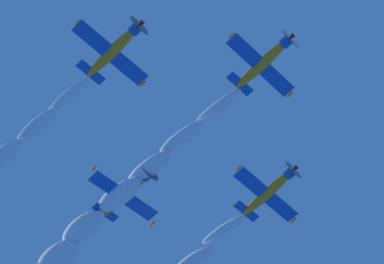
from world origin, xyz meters
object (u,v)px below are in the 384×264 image
airplane_lead (264,62)px  airplane_slot_tail (127,193)px  airplane_left_wingman (269,191)px  airplane_right_wingman (114,50)px

airplane_lead → airplane_slot_tail: 21.12m
airplane_lead → airplane_slot_tail: bearing=155.7°
airplane_slot_tail → airplane_left_wingman: bearing=20.0°
airplane_lead → airplane_left_wingman: size_ratio=1.00×
airplane_left_wingman → airplane_slot_tail: size_ratio=1.01×
airplane_left_wingman → airplane_slot_tail: (-14.84, -5.42, -0.04)m
airplane_lead → airplane_left_wingman: bearing=106.8°
airplane_left_wingman → airplane_right_wingman: (-9.44, -21.65, 0.74)m
airplane_slot_tail → airplane_lead: bearing=-24.3°
airplane_left_wingman → airplane_right_wingman: size_ratio=1.00×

